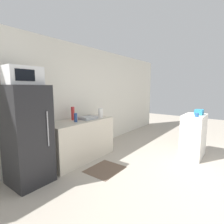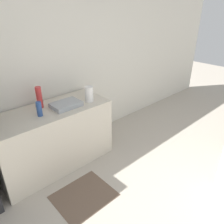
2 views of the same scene
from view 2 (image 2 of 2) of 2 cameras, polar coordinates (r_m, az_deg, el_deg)
name	(u,v)px [view 2 (image 2 of 2)]	position (r m, az deg, el deg)	size (l,w,h in m)	color
wall_back	(59,67)	(3.35, -13.78, 11.36)	(8.00, 0.06, 2.60)	silver
counter	(54,138)	(3.20, -14.92, -6.47)	(1.59, 0.67, 0.88)	beige
sink_basin	(66,105)	(3.01, -11.90, 1.92)	(0.38, 0.27, 0.06)	#9EA3A8
bottle_tall	(39,97)	(3.03, -18.48, 3.63)	(0.08, 0.08, 0.29)	red
bottle_short	(39,109)	(2.81, -18.49, 0.75)	(0.07, 0.07, 0.19)	#2D4C8C
paper_towel_roll	(89,94)	(3.09, -6.01, 4.67)	(0.12, 0.12, 0.22)	white
kitchen_rug	(84,196)	(2.91, -7.37, -20.87)	(0.70, 0.59, 0.01)	brown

